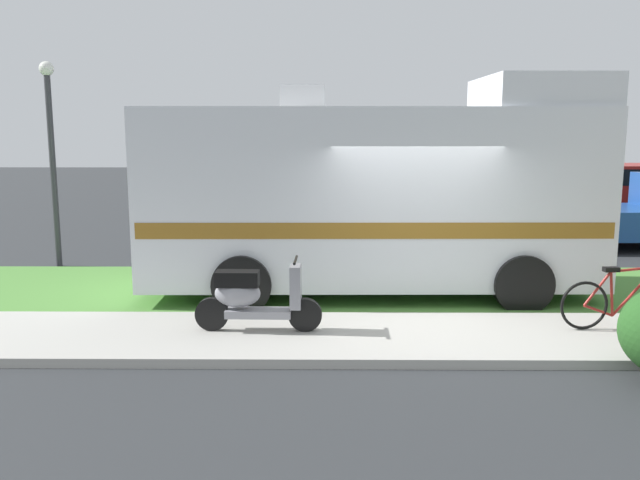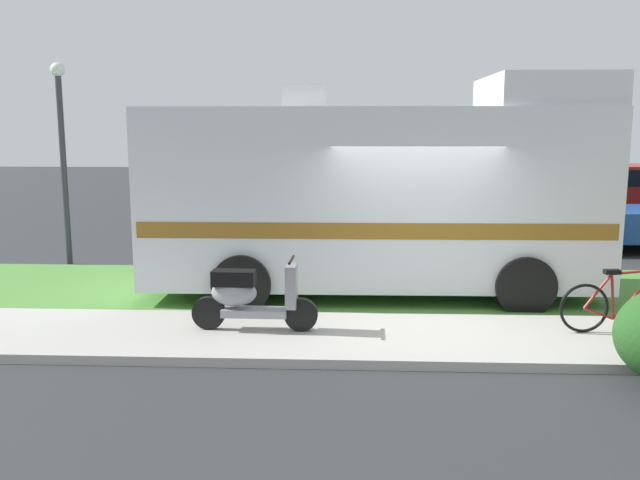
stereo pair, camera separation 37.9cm
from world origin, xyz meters
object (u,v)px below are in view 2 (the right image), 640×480
scooter (250,296)px  street_lamp_post (62,143)px  bicycle (624,304)px  motorhome_rv (378,194)px  pickup_truck_far (611,195)px

scooter → street_lamp_post: size_ratio=0.41×
bicycle → street_lamp_post: (-9.35, 4.55, 1.98)m
motorhome_rv → street_lamp_post: 6.69m
pickup_truck_far → motorhome_rv: bearing=-130.6°
street_lamp_post → pickup_truck_far: bearing=23.3°
motorhome_rv → scooter: 3.17m
scooter → street_lamp_post: street_lamp_post is taller
motorhome_rv → bicycle: motorhome_rv is taller
motorhome_rv → pickup_truck_far: 10.46m
motorhome_rv → bicycle: (3.11, -2.24, -1.21)m
scooter → street_lamp_post: bearing=133.6°
bicycle → pickup_truck_far: 10.81m
motorhome_rv → bicycle: size_ratio=4.28×
bicycle → pickup_truck_far: (3.68, 10.16, 0.46)m
pickup_truck_far → street_lamp_post: size_ratio=1.31×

